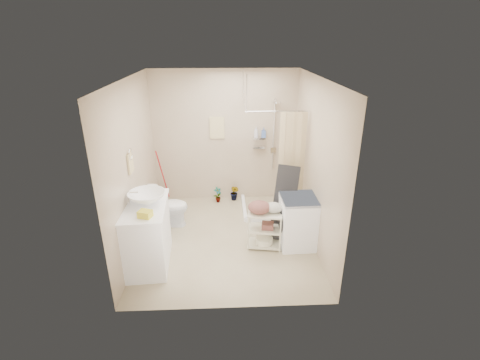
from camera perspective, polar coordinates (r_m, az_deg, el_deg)
The scene contains 23 objects.
floor at distance 5.92m, azimuth -2.16°, elevation -9.57°, with size 3.20×3.20×0.00m, color tan.
ceiling at distance 5.03m, azimuth -2.61°, elevation 16.31°, with size 2.80×3.20×0.04m, color silver.
wall_back at distance 6.86m, azimuth -2.48°, elevation 6.99°, with size 2.80×0.04×2.60m, color #BDAB93.
wall_front at distance 3.88m, azimuth -2.16°, elevation -6.01°, with size 2.80×0.04×2.60m, color #BDAB93.
wall_left at distance 5.51m, azimuth -17.08°, elevation 1.96°, with size 0.04×3.20×2.60m, color #BDAB93.
wall_right at distance 5.52m, azimuth 12.34°, elevation 2.49°, with size 0.04×3.20×2.60m, color #BDAB93.
vanity at distance 5.29m, azimuth -14.97°, elevation -8.62°, with size 0.61×1.09×0.96m, color white.
sink at distance 5.05m, azimuth -15.03°, elevation -2.88°, with size 0.52×0.52×0.18m, color white.
counter_basket at distance 4.71m, azimuth -15.31°, elevation -5.40°, with size 0.17×0.13×0.09m, color gold.
floor_basket at distance 5.20m, azimuth -13.84°, elevation -14.66°, with size 0.23×0.18×0.13m, color gold.
toilet at distance 6.28m, azimuth -11.82°, elevation -4.24°, with size 0.40×0.71×0.72m, color white.
mop at distance 7.04m, azimuth -12.82°, elevation 0.54°, with size 0.11×0.11×1.13m, color #B10F15, non-canonical shape.
potted_plant_a at distance 7.06m, azimuth -3.67°, elevation -2.43°, with size 0.17×0.12×0.33m, color brown.
potted_plant_b at distance 7.12m, azimuth -0.90°, elevation -2.09°, with size 0.18×0.15×0.34m, color brown.
hanging_towel at distance 6.79m, azimuth -3.79°, elevation 8.54°, with size 0.28×0.03×0.42m, color beige.
towel_ring at distance 5.27m, azimuth -17.58°, elevation 2.92°, with size 0.04×0.22×0.34m, color #D8C183, non-canonical shape.
tp_holder at distance 5.77m, azimuth -15.93°, elevation -3.24°, with size 0.08×0.12×0.14m, color white, non-canonical shape.
shower at distance 6.47m, azimuth 5.16°, elevation 3.60°, with size 1.10×1.10×2.10m, color white, non-canonical shape.
shampoo_bottle_a at distance 6.76m, azimuth 2.65°, elevation 7.87°, with size 0.08×0.08×0.21m, color silver.
shampoo_bottle_b at distance 6.80m, azimuth 3.91°, elevation 7.80°, with size 0.08×0.08×0.18m, color #435E9D.
washing_machine at distance 5.65m, azimuth 9.53°, elevation -6.69°, with size 0.57×0.59×0.83m, color white.
laundry_rack at distance 5.54m, azimuth 4.07°, elevation -7.61°, with size 0.53×0.31×0.73m, color beige, non-canonical shape.
ironing_board at distance 5.69m, azimuth 7.30°, elevation -3.73°, with size 0.36×0.11×1.28m, color black, non-canonical shape.
Camera 1 is at (-0.01, -5.00, 3.17)m, focal length 26.00 mm.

